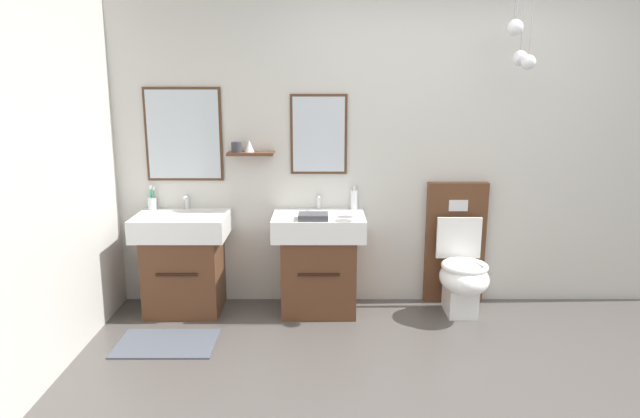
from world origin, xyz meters
The scene contains 10 objects.
wall_back centered at (-0.02, 1.68, 1.29)m, with size 5.44×0.61×2.57m.
bath_mat centered at (-2.05, 0.81, 0.01)m, with size 0.68×0.44×0.01m, color #474C56.
vanity_sink_left centered at (-2.05, 1.41, 0.42)m, with size 0.70×0.51×0.78m.
tap_on_left_sink centered at (-2.05, 1.60, 0.85)m, with size 0.03×0.13×0.11m.
vanity_sink_right centered at (-0.99, 1.41, 0.42)m, with size 0.70×0.51×0.78m.
tap_on_right_sink centered at (-0.99, 1.60, 0.85)m, with size 0.03×0.13×0.11m.
toilet centered at (0.11, 1.43, 0.38)m, with size 0.48×0.62×1.00m.
toothbrush_cup centered at (-2.32, 1.59, 0.84)m, with size 0.07×0.07×0.20m.
soap_dispenser centered at (-0.71, 1.60, 0.86)m, with size 0.06×0.06×0.19m.
folded_hand_towel centered at (-1.03, 1.26, 0.80)m, with size 0.22×0.16×0.04m, color #47474C.
Camera 1 is at (-0.98, -2.75, 1.79)m, focal length 31.29 mm.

